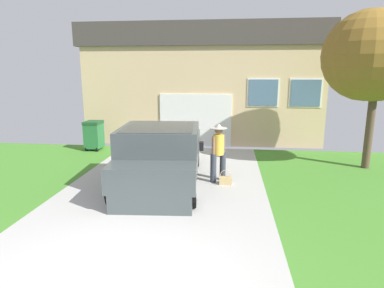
# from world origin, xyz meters

# --- Properties ---
(pickup_truck) EXTENTS (2.41, 5.23, 1.61)m
(pickup_truck) POSITION_xyz_m (-0.16, 4.66, 0.73)
(pickup_truck) COLOR #41494A
(pickup_truck) RESTS_ON ground
(person_with_hat) EXTENTS (0.46, 0.46, 1.61)m
(person_with_hat) POSITION_xyz_m (1.35, 5.04, 0.87)
(person_with_hat) COLOR #333842
(person_with_hat) RESTS_ON ground
(handbag) EXTENTS (0.33, 0.19, 0.40)m
(handbag) POSITION_xyz_m (1.57, 4.78, 0.12)
(handbag) COLOR tan
(handbag) RESTS_ON ground
(house_with_garage) EXTENTS (10.16, 6.05, 4.89)m
(house_with_garage) POSITION_xyz_m (0.46, 12.30, 2.47)
(house_with_garage) COLOR #D4B687
(house_with_garage) RESTS_ON ground
(front_yard_tree) EXTENTS (2.77, 2.69, 4.75)m
(front_yard_tree) POSITION_xyz_m (5.71, 6.82, 3.38)
(front_yard_tree) COLOR brown
(front_yard_tree) RESTS_ON ground
(wheeled_trash_bin) EXTENTS (0.60, 0.72, 1.12)m
(wheeled_trash_bin) POSITION_xyz_m (-3.56, 8.26, 0.60)
(wheeled_trash_bin) COLOR #286B38
(wheeled_trash_bin) RESTS_ON ground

